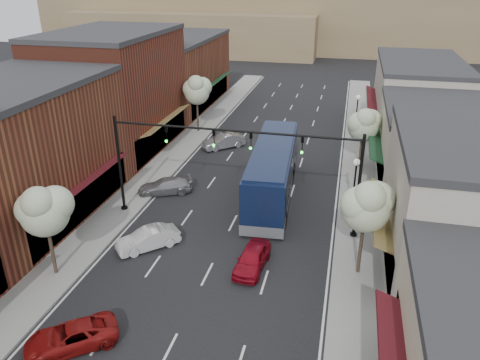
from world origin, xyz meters
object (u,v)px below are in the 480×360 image
Objects in this scene: parked_car_e at (224,141)px; tree_right_near at (367,205)px; tree_right_far at (364,124)px; tree_left_near at (44,209)px; red_hatchback at (252,259)px; parked_car_c at (165,186)px; signal_mast_right at (321,168)px; lamp_post_far at (357,109)px; lamp_post_near at (355,179)px; coach_bus at (273,171)px; signal_mast_left at (151,153)px; parked_car_b at (148,239)px; tree_left_far at (197,89)px; parked_car_a at (71,337)px.

tree_right_near is at bearing -6.84° from parked_car_e.
tree_left_near reaches higher than tree_right_far.
red_hatchback is at bearing -22.30° from parked_car_e.
red_hatchback is at bearing 21.44° from parked_car_c.
signal_mast_right is 2.17× the size of red_hatchback.
tree_right_near is 1.34× the size of lamp_post_far.
lamp_post_near is 0.33× the size of coach_bus.
parked_car_b is at bearing -72.88° from signal_mast_left.
parked_car_e is at bearing -45.57° from tree_left_far.
lamp_post_far reaches higher than parked_car_a.
tree_left_near is at bearing -146.67° from lamp_post_near.
parked_car_e is at bearing 145.79° from parked_car_c.
red_hatchback is (-6.00, -16.78, -3.35)m from tree_right_far.
parked_car_e is at bearing 125.59° from signal_mast_right.
tree_left_far is 15.28m from parked_car_c.
parked_car_a is (-12.16, -32.76, -2.43)m from lamp_post_far.
signal_mast_right is at bearing -55.57° from coach_bus.
signal_mast_right is at bearing -96.22° from lamp_post_far.
parked_car_e is (-6.30, 9.27, -1.39)m from coach_bus.
tree_right_near is (13.97, -4.05, -0.17)m from signal_mast_left.
lamp_post_near reaches higher than parked_car_c.
tree_left_far is 31.21m from parked_car_a.
lamp_post_far is at bearing 122.00° from parked_car_a.
parked_car_a is at bearing -113.27° from coach_bus.
signal_mast_right reaches higher than tree_left_near.
signal_mast_left is 13.75m from lamp_post_near.
tree_right_near is 24.11m from lamp_post_far.
signal_mast_right is 17.72m from parked_car_e.
tree_left_far is at bearing 163.16° from parked_car_c.
parked_car_a is (-6.71, -7.93, -0.07)m from red_hatchback.
parked_car_e reaches higher than parked_car_c.
tree_left_far is 6.72m from parked_car_e.
red_hatchback is at bearing -65.04° from tree_left_far.
parked_car_c is (-14.00, -16.66, -2.41)m from lamp_post_far.
signal_mast_left is 0.62× the size of coach_bus.
parked_car_c is at bearing -82.00° from tree_left_far.
signal_mast_left is at bearing -46.89° from parked_car_e.
tree_left_near is 1.50× the size of red_hatchback.
tree_right_near is 6.74m from lamp_post_near.
parked_car_b is (0.04, 8.57, 0.06)m from parked_car_a.
lamp_post_far is at bearing 82.10° from red_hatchback.
coach_bus is at bearing 128.16° from signal_mast_right.
tree_right_far is 1.22× the size of lamp_post_far.
tree_left_far is 1.47× the size of parked_car_e.
signal_mast_right is 11.24m from signal_mast_left.
tree_left_far reaches higher than parked_car_c.
signal_mast_left is 2.12× the size of parked_car_b.
lamp_post_near is (16.05, -15.44, -1.60)m from tree_left_far.
tree_right_near is 1.44× the size of parked_car_a.
signal_mast_right is 3.69m from lamp_post_near.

